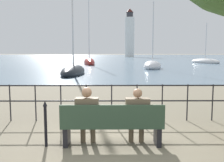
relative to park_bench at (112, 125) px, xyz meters
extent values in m
plane|color=#7A705B|center=(0.00, 0.07, -0.44)|extent=(1000.00, 1000.00, 0.00)
cube|color=slate|center=(0.00, 159.55, -0.44)|extent=(600.00, 300.00, 0.01)
cube|color=#334C38|center=(0.00, 0.07, -0.02)|extent=(2.12, 0.45, 0.05)
cube|color=#334C38|center=(0.00, -0.14, 0.23)|extent=(2.12, 0.04, 0.45)
cube|color=black|center=(-0.96, 0.07, -0.24)|extent=(0.10, 0.41, 0.40)
cube|color=black|center=(0.96, 0.07, -0.24)|extent=(0.10, 0.41, 0.40)
cylinder|color=brown|center=(-0.63, 0.22, -0.22)|extent=(0.11, 0.11, 0.45)
cylinder|color=brown|center=(-0.42, 0.22, -0.22)|extent=(0.11, 0.11, 0.45)
cube|color=brown|center=(-0.53, 0.13, 0.06)|extent=(0.41, 0.26, 0.14)
cube|color=brown|center=(-0.53, 0.05, 0.29)|extent=(0.48, 0.24, 0.56)
sphere|color=#A87A5B|center=(-0.53, 0.05, 0.68)|extent=(0.21, 0.21, 0.21)
cylinder|color=brown|center=(0.41, 0.22, -0.22)|extent=(0.11, 0.11, 0.45)
cylinder|color=brown|center=(0.64, 0.22, -0.22)|extent=(0.11, 0.11, 0.45)
cube|color=brown|center=(0.53, 0.13, 0.06)|extent=(0.42, 0.26, 0.14)
cube|color=brown|center=(0.53, 0.05, 0.28)|extent=(0.50, 0.24, 0.55)
sphere|color=#A87A5B|center=(0.53, 0.05, 0.66)|extent=(0.19, 0.19, 0.19)
cylinder|color=black|center=(-2.89, 1.95, 0.08)|extent=(0.04, 0.04, 1.05)
cylinder|color=black|center=(-2.16, 1.95, 0.08)|extent=(0.04, 0.04, 1.05)
cylinder|color=black|center=(-1.44, 1.95, 0.08)|extent=(0.04, 0.04, 1.05)
cylinder|color=black|center=(-0.72, 1.95, 0.08)|extent=(0.04, 0.04, 1.05)
cylinder|color=black|center=(0.00, 1.95, 0.08)|extent=(0.04, 0.04, 1.05)
cylinder|color=black|center=(0.72, 1.95, 0.08)|extent=(0.04, 0.04, 1.05)
cylinder|color=black|center=(1.44, 1.95, 0.08)|extent=(0.04, 0.04, 1.05)
cylinder|color=black|center=(2.16, 1.95, 0.08)|extent=(0.04, 0.04, 1.05)
cylinder|color=black|center=(2.89, 1.95, 0.08)|extent=(0.04, 0.04, 1.05)
cylinder|color=black|center=(0.00, 1.95, 0.58)|extent=(15.88, 0.04, 0.04)
cylinder|color=black|center=(0.00, 1.95, 0.13)|extent=(15.88, 0.04, 0.04)
cylinder|color=black|center=(-1.37, -0.02, -0.02)|extent=(0.06, 0.06, 0.85)
cone|color=black|center=(-1.37, -0.02, 0.47)|extent=(0.09, 0.09, 0.12)
ellipsoid|color=maroon|center=(-3.58, 37.31, -0.12)|extent=(2.94, 8.88, 1.60)
cylinder|color=silver|center=(-3.58, 37.31, 5.69)|extent=(0.14, 0.14, 10.68)
ellipsoid|color=white|center=(18.21, 42.74, -0.18)|extent=(4.85, 7.20, 1.32)
cylinder|color=silver|center=(18.21, 42.74, 3.70)|extent=(0.14, 0.14, 6.97)
ellipsoid|color=black|center=(-3.37, 17.56, -0.20)|extent=(2.01, 7.13, 1.24)
cylinder|color=silver|center=(-3.37, 17.56, 4.67)|extent=(0.14, 0.14, 8.99)
ellipsoid|color=silver|center=(5.27, 26.17, -0.16)|extent=(3.35, 5.96, 1.43)
cylinder|color=silver|center=(5.27, 26.17, 4.01)|extent=(0.14, 0.14, 7.48)
cylinder|color=white|center=(9.57, 118.80, 9.16)|extent=(4.55, 4.55, 19.21)
cylinder|color=#2D2D33|center=(9.57, 118.80, 19.94)|extent=(3.19, 3.19, 2.34)
cone|color=#4C1E19|center=(9.57, 118.80, 22.05)|extent=(3.64, 3.64, 1.87)
camera|label=1|loc=(-0.04, -5.04, 1.49)|focal=40.00mm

